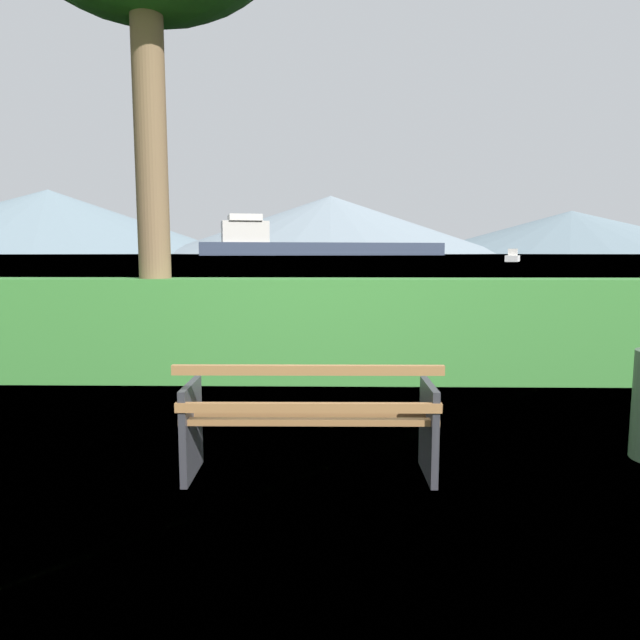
% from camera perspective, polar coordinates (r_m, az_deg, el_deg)
% --- Properties ---
extents(ground_plane, '(1400.00, 1400.00, 0.00)m').
position_cam_1_polar(ground_plane, '(4.23, -1.03, -15.32)').
color(ground_plane, '#567A38').
extents(water_surface, '(620.00, 620.00, 0.00)m').
position_cam_1_polar(water_surface, '(310.91, 1.05, 6.61)').
color(water_surface, '#6B8EA3').
rests_on(water_surface, ground_plane).
extents(park_bench, '(1.79, 0.59, 0.87)m').
position_cam_1_polar(park_bench, '(4.03, -1.06, -10.01)').
color(park_bench, olive).
rests_on(park_bench, ground_plane).
extents(hedge_row, '(12.37, 0.62, 1.28)m').
position_cam_1_polar(hedge_row, '(6.97, -0.14, -1.04)').
color(hedge_row, '#387A33').
rests_on(hedge_row, ground_plane).
extents(cargo_ship_large, '(117.49, 44.41, 18.59)m').
position_cam_1_polar(cargo_ship_large, '(269.21, -1.55, 7.66)').
color(cargo_ship_large, '#2D384C').
rests_on(cargo_ship_large, water_surface).
extents(sailboat_mid, '(4.21, 6.68, 2.14)m').
position_cam_1_polar(sailboat_mid, '(99.80, 18.91, 6.04)').
color(sailboat_mid, silver).
rests_on(sailboat_mid, water_surface).
extents(distant_hills, '(858.02, 367.27, 62.52)m').
position_cam_1_polar(distant_hills, '(566.72, -6.45, 9.52)').
color(distant_hills, slate).
rests_on(distant_hills, ground_plane).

